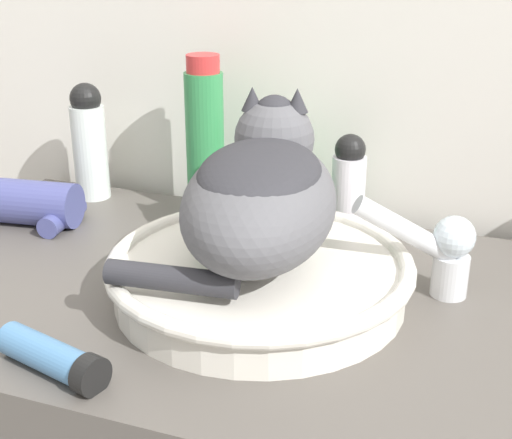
# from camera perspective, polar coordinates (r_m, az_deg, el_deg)

# --- Properties ---
(sink_basin) EXTENTS (0.37, 0.37, 0.06)m
(sink_basin) POSITION_cam_1_polar(r_m,az_deg,el_deg) (0.85, 0.31, -4.41)
(sink_basin) COLOR white
(sink_basin) RESTS_ON vanity_counter
(cat) EXTENTS (0.24, 0.33, 0.17)m
(cat) POSITION_cam_1_polar(r_m,az_deg,el_deg) (0.82, 0.41, 2.46)
(cat) COLOR #56565B
(cat) RESTS_ON sink_basin
(faucet) EXTENTS (0.14, 0.08, 0.13)m
(faucet) POSITION_cam_1_polar(r_m,az_deg,el_deg) (0.87, 14.54, -2.22)
(faucet) COLOR silver
(faucet) RESTS_ON vanity_counter
(shampoo_bottle_tall) EXTENTS (0.06, 0.06, 0.24)m
(shampoo_bottle_tall) POSITION_cam_1_polar(r_m,az_deg,el_deg) (1.08, -4.11, 6.46)
(shampoo_bottle_tall) COLOR #338C4C
(shampoo_bottle_tall) RESTS_ON vanity_counter
(spray_bottle_trigger) EXTENTS (0.06, 0.06, 0.16)m
(spray_bottle_trigger) POSITION_cam_1_polar(r_m,az_deg,el_deg) (1.05, 2.41, 3.47)
(spray_bottle_trigger) COLOR #338C4C
(spray_bottle_trigger) RESTS_ON vanity_counter
(lotion_bottle_white) EXTENTS (0.05, 0.05, 0.19)m
(lotion_bottle_white) POSITION_cam_1_polar(r_m,az_deg,el_deg) (1.19, -13.19, 6.09)
(lotion_bottle_white) COLOR silver
(lotion_bottle_white) RESTS_ON vanity_counter
(deodorant_stick) EXTENTS (0.05, 0.05, 0.15)m
(deodorant_stick) POSITION_cam_1_polar(r_m,az_deg,el_deg) (1.03, 7.41, 2.82)
(deodorant_stick) COLOR silver
(deodorant_stick) RESTS_ON vanity_counter
(cream_tube) EXTENTS (0.13, 0.07, 0.04)m
(cream_tube) POSITION_cam_1_polar(r_m,az_deg,el_deg) (0.75, -15.94, -10.58)
(cream_tube) COLOR #4C7FB2
(cream_tube) RESTS_ON vanity_counter
(hair_dryer) EXTENTS (0.17, 0.10, 0.07)m
(hair_dryer) POSITION_cam_1_polar(r_m,az_deg,el_deg) (1.12, -17.58, 1.20)
(hair_dryer) COLOR #474C8C
(hair_dryer) RESTS_ON vanity_counter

